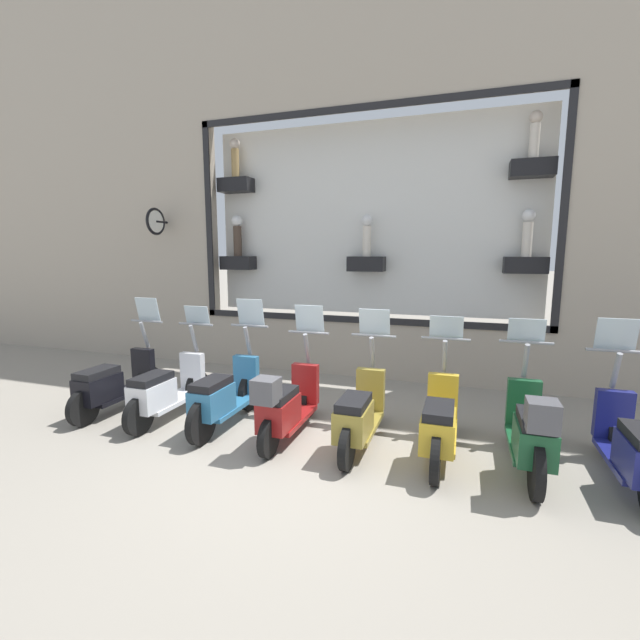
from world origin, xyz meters
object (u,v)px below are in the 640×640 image
Objects in this scene: scooter_teal_5 at (224,396)px; scooter_white_6 at (166,390)px; scooter_navy_0 at (633,448)px; scooter_green_1 at (531,432)px; scooter_black_7 at (113,384)px; scooter_olive_3 at (359,414)px; scooter_red_4 at (286,405)px; scooter_yellow_2 at (439,423)px.

scooter_teal_5 is 1.01× the size of scooter_white_6.
scooter_white_6 is (-0.00, 5.61, 0.00)m from scooter_navy_0.
scooter_green_1 is at bearing 93.21° from scooter_navy_0.
scooter_green_1 is 5.61m from scooter_black_7.
scooter_navy_0 reaches higher than scooter_white_6.
scooter_olive_3 is at bearing -89.99° from scooter_white_6.
scooter_red_4 reaches higher than scooter_navy_0.
scooter_olive_3 is 0.99× the size of scooter_teal_5.
scooter_black_7 is at bearing 89.98° from scooter_navy_0.
scooter_green_1 reaches higher than scooter_yellow_2.
scooter_olive_3 is 1.00× the size of scooter_white_6.
scooter_white_6 is (-0.01, 0.94, -0.02)m from scooter_teal_5.
scooter_yellow_2 is at bearing -87.95° from scooter_red_4.
scooter_teal_5 reaches higher than scooter_black_7.
scooter_teal_5 is at bearing 89.08° from scooter_green_1.
scooter_red_4 reaches higher than scooter_yellow_2.
scooter_white_6 is at bearing 90.01° from scooter_olive_3.
scooter_red_4 is at bearing 94.03° from scooter_olive_3.
scooter_olive_3 reaches higher than scooter_yellow_2.
scooter_yellow_2 is at bearing -89.97° from scooter_white_6.
scooter_teal_5 is at bearing 89.77° from scooter_olive_3.
scooter_black_7 reaches higher than scooter_navy_0.
scooter_olive_3 reaches higher than scooter_white_6.
scooter_black_7 is (0.05, 5.61, -0.05)m from scooter_green_1.
scooter_olive_3 is (0.05, 1.87, -0.06)m from scooter_green_1.
scooter_teal_5 is (0.01, 4.68, 0.03)m from scooter_navy_0.
scooter_navy_0 is 4.68m from scooter_teal_5.
scooter_red_4 is at bearing 92.05° from scooter_yellow_2.
scooter_black_7 is (0.00, 6.55, 0.01)m from scooter_navy_0.
scooter_olive_3 is at bearing -90.03° from scooter_black_7.
scooter_yellow_2 reaches higher than scooter_white_6.
scooter_white_6 is (0.05, 4.68, -0.06)m from scooter_green_1.
scooter_red_4 reaches higher than scooter_white_6.
scooter_navy_0 is 0.99× the size of scooter_green_1.
scooter_black_7 reaches higher than scooter_green_1.
scooter_navy_0 is 1.87m from scooter_yellow_2.
scooter_green_1 is 1.01× the size of scooter_black_7.
scooter_green_1 is 1.01× the size of scooter_white_6.
scooter_green_1 is 0.94m from scooter_yellow_2.
scooter_navy_0 is 0.99× the size of scooter_teal_5.
scooter_green_1 is 4.68m from scooter_white_6.
scooter_green_1 is (-0.05, 0.94, 0.06)m from scooter_navy_0.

